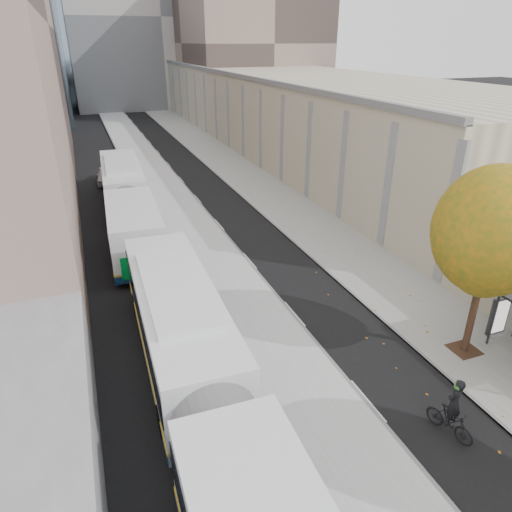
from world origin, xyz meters
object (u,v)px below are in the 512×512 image
bus_near (205,395)px  bus_far (127,200)px  distant_car (107,175)px  cyclist (451,415)px

bus_near → bus_far: 20.01m
bus_near → distant_car: 30.97m
bus_near → cyclist: (7.24, -2.59, -0.94)m
bus_near → distant_car: bus_near is taller
bus_near → distant_car: bearing=92.5°
distant_car → cyclist: bearing=-72.0°
bus_far → distant_car: size_ratio=4.71×
bus_far → distant_car: bus_far is taller
bus_far → cyclist: (7.25, -22.60, -0.92)m
bus_near → cyclist: 7.74m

